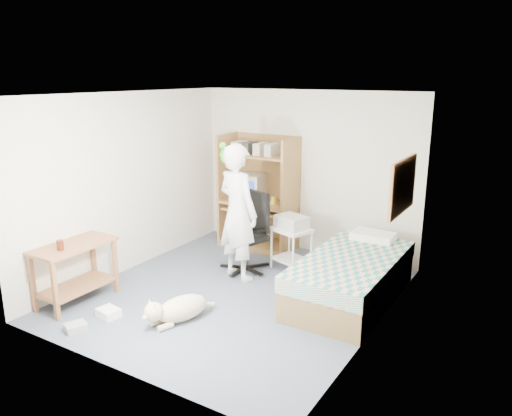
# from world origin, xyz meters

# --- Properties ---
(floor) EXTENTS (4.00, 4.00, 0.00)m
(floor) POSITION_xyz_m (0.00, 0.00, 0.00)
(floor) COLOR #4B5366
(floor) RESTS_ON ground
(wall_back) EXTENTS (3.60, 0.02, 2.50)m
(wall_back) POSITION_xyz_m (0.00, 2.00, 1.25)
(wall_back) COLOR beige
(wall_back) RESTS_ON floor
(wall_right) EXTENTS (0.02, 4.00, 2.50)m
(wall_right) POSITION_xyz_m (1.80, 0.00, 1.25)
(wall_right) COLOR beige
(wall_right) RESTS_ON floor
(wall_left) EXTENTS (0.02, 4.00, 2.50)m
(wall_left) POSITION_xyz_m (-1.80, 0.00, 1.25)
(wall_left) COLOR beige
(wall_left) RESTS_ON floor
(ceiling) EXTENTS (3.60, 4.00, 0.02)m
(ceiling) POSITION_xyz_m (0.00, 0.00, 2.50)
(ceiling) COLOR white
(ceiling) RESTS_ON wall_back
(computer_hutch) EXTENTS (1.20, 0.63, 1.80)m
(computer_hutch) POSITION_xyz_m (-0.70, 1.74, 0.82)
(computer_hutch) COLOR brown
(computer_hutch) RESTS_ON floor
(bed) EXTENTS (1.02, 2.02, 0.66)m
(bed) POSITION_xyz_m (1.30, 0.62, 0.29)
(bed) COLOR brown
(bed) RESTS_ON floor
(side_desk) EXTENTS (0.50, 1.00, 0.75)m
(side_desk) POSITION_xyz_m (-1.55, -1.20, 0.49)
(side_desk) COLOR brown
(side_desk) RESTS_ON floor
(corkboard) EXTENTS (0.04, 0.94, 0.66)m
(corkboard) POSITION_xyz_m (1.77, 0.90, 1.45)
(corkboard) COLOR #986F44
(corkboard) RESTS_ON wall_right
(office_chair) EXTENTS (0.64, 0.64, 1.12)m
(office_chair) POSITION_xyz_m (-0.31, 0.79, 0.40)
(office_chair) COLOR black
(office_chair) RESTS_ON floor
(person) EXTENTS (0.78, 0.63, 1.86)m
(person) POSITION_xyz_m (-0.28, 0.48, 0.93)
(person) COLOR white
(person) RESTS_ON floor
(parrot) EXTENTS (0.14, 0.24, 0.38)m
(parrot) POSITION_xyz_m (-0.48, 0.49, 1.70)
(parrot) COLOR #199515
(parrot) RESTS_ON person
(dog) EXTENTS (0.50, 0.91, 0.35)m
(dog) POSITION_xyz_m (-0.16, -0.95, 0.15)
(dog) COLOR #CEB48A
(dog) RESTS_ON floor
(printer_cart) EXTENTS (0.62, 0.56, 0.62)m
(printer_cart) POSITION_xyz_m (0.21, 1.11, 0.41)
(printer_cart) COLOR white
(printer_cart) RESTS_ON floor
(printer) EXTENTS (0.50, 0.44, 0.18)m
(printer) POSITION_xyz_m (0.21, 1.11, 0.71)
(printer) COLOR #B1B1AC
(printer) RESTS_ON printer_cart
(crt_monitor) EXTENTS (0.48, 0.50, 0.41)m
(crt_monitor) POSITION_xyz_m (-0.87, 1.75, 0.98)
(crt_monitor) COLOR beige
(crt_monitor) RESTS_ON computer_hutch
(keyboard) EXTENTS (0.47, 0.23, 0.03)m
(keyboard) POSITION_xyz_m (-0.70, 1.58, 0.67)
(keyboard) COLOR beige
(keyboard) RESTS_ON computer_hutch
(pencil_cup) EXTENTS (0.08, 0.08, 0.12)m
(pencil_cup) POSITION_xyz_m (-0.38, 1.65, 0.82)
(pencil_cup) COLOR yellow
(pencil_cup) RESTS_ON computer_hutch
(drink_glass) EXTENTS (0.08, 0.08, 0.12)m
(drink_glass) POSITION_xyz_m (-1.50, -1.41, 0.81)
(drink_glass) COLOR #431A0A
(drink_glass) RESTS_ON side_desk
(floor_box_a) EXTENTS (0.28, 0.24, 0.10)m
(floor_box_a) POSITION_xyz_m (-0.92, -1.29, 0.05)
(floor_box_a) COLOR white
(floor_box_a) RESTS_ON floor
(floor_box_b) EXTENTS (0.25, 0.27, 0.08)m
(floor_box_b) POSITION_xyz_m (-0.99, -1.70, 0.04)
(floor_box_b) COLOR #A8A9A4
(floor_box_b) RESTS_ON floor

